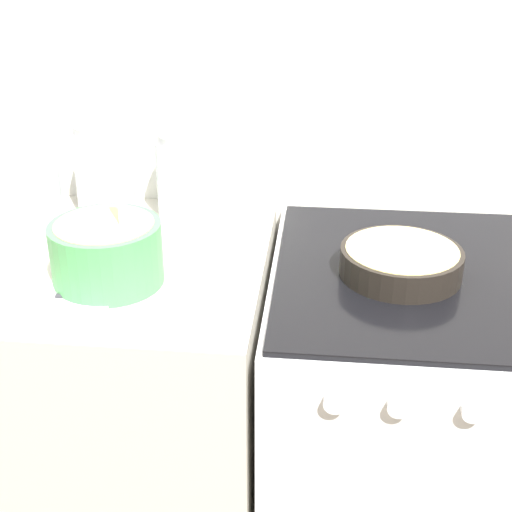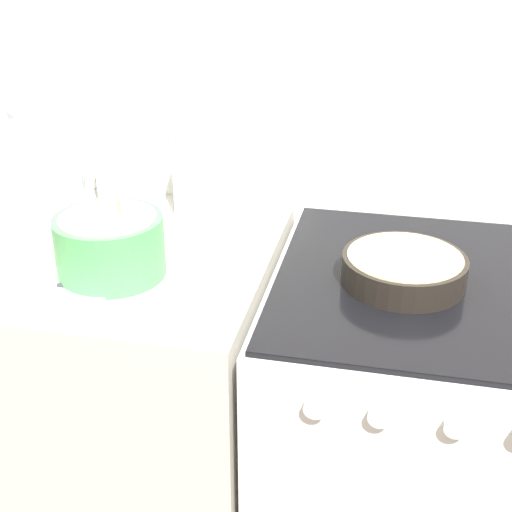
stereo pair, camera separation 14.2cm
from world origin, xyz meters
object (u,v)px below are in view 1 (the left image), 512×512
object	(u,v)px
baking_pan	(401,261)
storage_jar_left	(23,171)
storage_jar_right	(188,182)
mixing_bowl	(107,249)
stove	(400,441)
storage_jar_middle	(105,177)

from	to	relation	value
baking_pan	storage_jar_left	world-z (taller)	storage_jar_left
storage_jar_right	baking_pan	bearing A→B (deg)	-27.74
mixing_bowl	baking_pan	bearing A→B (deg)	8.68
mixing_bowl	storage_jar_left	distance (m)	0.46
stove	baking_pan	bearing A→B (deg)	-154.24
stove	mixing_bowl	size ratio (longest dim) A/B	3.61
storage_jar_middle	stove	bearing A→B (deg)	-17.81
storage_jar_left	storage_jar_right	bearing A→B (deg)	-0.00
stove	storage_jar_right	distance (m)	0.79
mixing_bowl	storage_jar_middle	world-z (taller)	mixing_bowl
baking_pan	storage_jar_middle	size ratio (longest dim) A/B	1.11
storage_jar_middle	mixing_bowl	bearing A→B (deg)	-73.11
stove	storage_jar_left	xyz separation A→B (m)	(-0.93, 0.23, 0.55)
storage_jar_left	baking_pan	bearing A→B (deg)	-15.95
baking_pan	storage_jar_left	xyz separation A→B (m)	(-0.89, 0.25, 0.07)
storage_jar_left	storage_jar_right	world-z (taller)	storage_jar_left
baking_pan	storage_jar_middle	distance (m)	0.73
mixing_bowl	stove	bearing A→B (deg)	9.92
storage_jar_right	mixing_bowl	bearing A→B (deg)	-106.06
storage_jar_middle	storage_jar_right	xyz separation A→B (m)	(0.20, -0.00, -0.01)
storage_jar_right	stove	bearing A→B (deg)	-24.00
mixing_bowl	baking_pan	world-z (taller)	mixing_bowl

